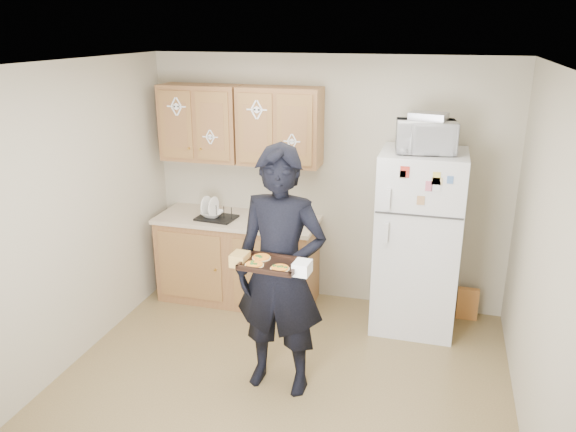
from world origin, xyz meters
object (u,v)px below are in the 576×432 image
(baking_tray, at_px, (270,265))
(dish_rack, at_px, (216,212))
(person, at_px, (280,273))
(refrigerator, at_px, (418,242))
(microwave, at_px, (426,137))

(baking_tray, distance_m, dish_rack, 1.88)
(person, relative_size, dish_rack, 5.18)
(refrigerator, height_order, microwave, microwave)
(refrigerator, distance_m, baking_tray, 1.86)
(baking_tray, height_order, dish_rack, baking_tray)
(refrigerator, height_order, person, person)
(dish_rack, bearing_deg, microwave, -0.59)
(person, height_order, dish_rack, person)
(person, bearing_deg, microwave, 55.55)
(baking_tray, relative_size, microwave, 0.80)
(person, xyz_separation_m, microwave, (0.95, 1.23, 0.86))
(refrigerator, height_order, baking_tray, refrigerator)
(baking_tray, relative_size, dish_rack, 1.06)
(refrigerator, bearing_deg, person, -126.76)
(refrigerator, height_order, dish_rack, refrigerator)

